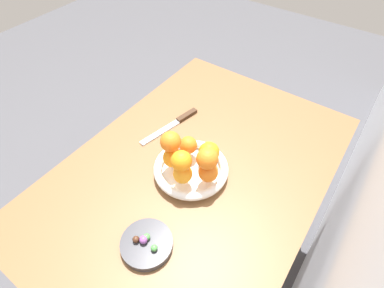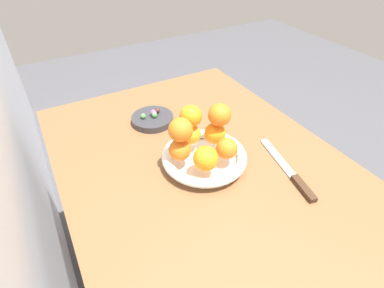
{
  "view_description": "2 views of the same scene",
  "coord_description": "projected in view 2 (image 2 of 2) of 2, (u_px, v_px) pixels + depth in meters",
  "views": [
    {
      "loc": [
        0.5,
        0.34,
        1.51
      ],
      "look_at": [
        -0.0,
        -0.01,
        0.85
      ],
      "focal_mm": 28.0,
      "sensor_mm": 36.0,
      "label": 1
    },
    {
      "loc": [
        -0.51,
        0.34,
        1.31
      ],
      "look_at": [
        0.05,
        0.03,
        0.8
      ],
      "focal_mm": 28.0,
      "sensor_mm": 36.0,
      "label": 2
    }
  ],
  "objects": [
    {
      "name": "dining_table",
      "position": [
        207.0,
        190.0,
        0.89
      ],
      "size": [
        1.1,
        0.76,
        0.74
      ],
      "color": "brown",
      "rests_on": "ground_plane"
    },
    {
      "name": "orange_6",
      "position": [
        181.0,
        130.0,
        0.75
      ],
      "size": [
        0.06,
        0.06,
        0.06
      ],
      "primitive_type": "sphere",
      "color": "orange",
      "rests_on": "orange_0"
    },
    {
      "name": "knife",
      "position": [
        291.0,
        173.0,
        0.81
      ],
      "size": [
        0.26,
        0.08,
        0.01
      ],
      "color": "#3F2819",
      "rests_on": "dining_table"
    },
    {
      "name": "orange_7",
      "position": [
        220.0,
        115.0,
        0.8
      ],
      "size": [
        0.06,
        0.06,
        0.06
      ],
      "primitive_type": "sphere",
      "color": "orange",
      "rests_on": "orange_3"
    },
    {
      "name": "orange_5",
      "position": [
        191.0,
        116.0,
        0.8
      ],
      "size": [
        0.06,
        0.06,
        0.06
      ],
      "primitive_type": "sphere",
      "color": "orange",
      "rests_on": "orange_4"
    },
    {
      "name": "candy_dish",
      "position": [
        153.0,
        119.0,
        1.0
      ],
      "size": [
        0.14,
        0.14,
        0.02
      ],
      "primitive_type": "cylinder",
      "color": "#333338",
      "rests_on": "dining_table"
    },
    {
      "name": "orange_1",
      "position": [
        206.0,
        158.0,
        0.75
      ],
      "size": [
        0.07,
        0.07,
        0.07
      ],
      "primitive_type": "sphere",
      "color": "orange",
      "rests_on": "fruit_bowl"
    },
    {
      "name": "candy_ball_2",
      "position": [
        155.0,
        115.0,
        0.99
      ],
      "size": [
        0.01,
        0.01,
        0.01
      ],
      "primitive_type": "sphere",
      "color": "#4C9947",
      "rests_on": "candy_dish"
    },
    {
      "name": "candy_ball_3",
      "position": [
        155.0,
        115.0,
        0.99
      ],
      "size": [
        0.02,
        0.02,
        0.02
      ],
      "primitive_type": "sphere",
      "color": "#4C9947",
      "rests_on": "candy_dish"
    },
    {
      "name": "orange_4",
      "position": [
        191.0,
        134.0,
        0.84
      ],
      "size": [
        0.06,
        0.06,
        0.06
      ],
      "primitive_type": "sphere",
      "color": "orange",
      "rests_on": "fruit_bowl"
    },
    {
      "name": "candy_ball_1",
      "position": [
        143.0,
        116.0,
        0.98
      ],
      "size": [
        0.02,
        0.02,
        0.02
      ],
      "primitive_type": "sphere",
      "color": "#4C9947",
      "rests_on": "candy_dish"
    },
    {
      "name": "orange_0",
      "position": [
        180.0,
        150.0,
        0.78
      ],
      "size": [
        0.06,
        0.06,
        0.06
      ],
      "primitive_type": "sphere",
      "color": "orange",
      "rests_on": "fruit_bowl"
    },
    {
      "name": "candy_ball_0",
      "position": [
        153.0,
        113.0,
        0.99
      ],
      "size": [
        0.02,
        0.02,
        0.02
      ],
      "primitive_type": "sphere",
      "color": "#8C4C99",
      "rests_on": "candy_dish"
    },
    {
      "name": "orange_3",
      "position": [
        215.0,
        133.0,
        0.84
      ],
      "size": [
        0.06,
        0.06,
        0.06
      ],
      "primitive_type": "sphere",
      "color": "orange",
      "rests_on": "fruit_bowl"
    },
    {
      "name": "candy_ball_4",
      "position": [
        157.0,
        111.0,
        1.01
      ],
      "size": [
        0.02,
        0.02,
        0.02
      ],
      "primitive_type": "sphere",
      "color": "#472819",
      "rests_on": "candy_dish"
    },
    {
      "name": "orange_2",
      "position": [
        227.0,
        148.0,
        0.79
      ],
      "size": [
        0.06,
        0.06,
        0.06
      ],
      "primitive_type": "sphere",
      "color": "orange",
      "rests_on": "fruit_bowl"
    },
    {
      "name": "fruit_bowl",
      "position": [
        204.0,
        158.0,
        0.83
      ],
      "size": [
        0.24,
        0.24,
        0.04
      ],
      "color": "white",
      "rests_on": "dining_table"
    }
  ]
}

